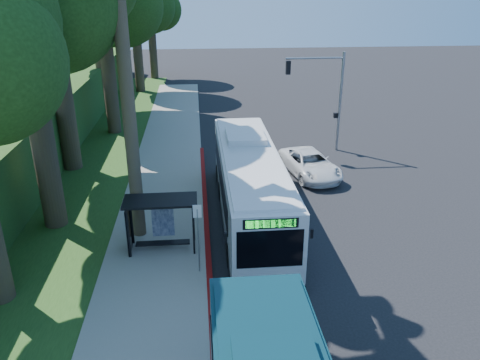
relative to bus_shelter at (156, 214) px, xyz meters
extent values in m
plane|color=black|center=(7.26, 2.86, -1.81)|extent=(140.00, 140.00, 0.00)
cube|color=gray|center=(-0.04, 2.86, -1.75)|extent=(4.50, 70.00, 0.12)
cube|color=maroon|center=(2.26, -1.14, -1.74)|extent=(0.25, 30.00, 0.13)
cube|color=#234719|center=(-5.74, 7.86, -1.78)|extent=(8.00, 70.00, 0.06)
cube|color=black|center=(0.26, -0.14, 0.69)|extent=(3.20, 1.50, 0.10)
cube|color=black|center=(-1.19, -0.14, -0.61)|extent=(0.06, 1.30, 2.20)
cube|color=navy|center=(0.26, 0.56, -0.56)|extent=(1.00, 0.12, 1.70)
cube|color=black|center=(0.26, -0.24, -1.36)|extent=(2.40, 0.40, 0.06)
cube|color=black|center=(-1.14, 0.46, -0.61)|extent=(0.08, 0.08, 2.40)
cube|color=black|center=(1.66, 0.46, -0.61)|extent=(0.08, 0.08, 2.40)
cube|color=black|center=(-1.14, -0.74, -0.61)|extent=(0.08, 0.08, 2.40)
cube|color=black|center=(1.66, -0.74, -0.61)|extent=(0.08, 0.08, 2.40)
cylinder|color=gray|center=(1.86, -2.14, -0.31)|extent=(0.06, 0.06, 3.00)
cube|color=white|center=(1.86, -2.14, 1.09)|extent=(0.35, 0.04, 0.55)
cylinder|color=gray|center=(12.06, 12.86, 1.69)|extent=(0.20, 0.20, 7.00)
cylinder|color=gray|center=(10.06, 12.86, 4.79)|extent=(4.00, 0.14, 0.14)
cube|color=black|center=(8.26, 12.86, 4.19)|extent=(0.30, 0.30, 0.90)
cube|color=black|center=(11.81, 12.86, 0.79)|extent=(0.25, 0.25, 0.35)
cylinder|color=#4C3F2D|center=(-0.94, 1.36, 4.69)|extent=(0.60, 0.60, 13.00)
cylinder|color=#382B1E|center=(-5.24, 2.86, 3.44)|extent=(1.10, 1.10, 10.50)
sphere|color=#19360E|center=(-3.64, 1.66, 8.69)|extent=(5.60, 5.60, 5.60)
cylinder|color=#382B1E|center=(-6.24, 10.86, 4.14)|extent=(1.18, 1.18, 11.90)
cylinder|color=#382B1E|center=(-4.74, 18.86, 3.09)|extent=(1.06, 1.06, 9.80)
sphere|color=#19360E|center=(-3.06, 17.60, 7.99)|extent=(5.88, 5.88, 5.88)
sphere|color=#19360E|center=(-6.21, 20.33, 8.27)|extent=(5.46, 5.46, 5.46)
cylinder|color=#382B1E|center=(-6.74, 26.86, 3.79)|extent=(1.14, 1.14, 11.20)
cylinder|color=#382B1E|center=(-4.24, 34.86, 2.74)|extent=(1.02, 1.02, 9.10)
sphere|color=#19360E|center=(-2.64, 33.66, 7.29)|extent=(5.60, 5.60, 5.60)
sphere|color=#19360E|center=(-5.64, 36.26, 7.55)|extent=(5.20, 5.20, 5.20)
cylinder|color=#382B1E|center=(-3.24, 42.86, 2.39)|extent=(0.98, 0.98, 8.40)
sphere|color=#19360E|center=(-3.24, 42.86, 7.55)|extent=(7.00, 7.00, 7.00)
sphere|color=#19360E|center=(-1.84, 41.81, 6.59)|extent=(4.90, 4.90, 4.90)
sphere|color=#19360E|center=(-4.47, 44.08, 6.83)|extent=(4.55, 4.55, 4.55)
cube|color=silver|center=(4.48, 2.52, 0.16)|extent=(2.83, 13.27, 3.15)
cube|color=black|center=(4.48, 2.52, -1.47)|extent=(2.86, 13.34, 0.39)
cube|color=black|center=(4.49, 3.08, 0.46)|extent=(2.90, 10.35, 1.22)
cube|color=black|center=(4.48, -4.06, 0.41)|extent=(2.48, 0.14, 1.55)
cube|color=black|center=(4.49, 9.10, 0.52)|extent=(2.26, 0.13, 1.11)
cube|color=#19E533|center=(4.48, -4.07, 1.46)|extent=(1.83, 0.11, 0.31)
cube|color=silver|center=(4.48, 2.52, 1.79)|extent=(2.61, 12.61, 0.13)
cube|color=silver|center=(4.49, 4.73, 1.98)|extent=(1.98, 2.77, 0.39)
cylinder|color=black|center=(3.20, -1.72, -1.25)|extent=(0.33, 1.11, 1.11)
cylinder|color=black|center=(5.76, -1.73, -1.25)|extent=(0.33, 1.11, 1.11)
cylinder|color=black|center=(3.21, 7.57, -1.25)|extent=(0.33, 1.11, 1.11)
cylinder|color=black|center=(5.77, 7.56, -1.25)|extent=(0.33, 1.11, 1.11)
cube|color=black|center=(3.50, -7.46, 0.39)|extent=(2.13, 0.13, 1.04)
imported|color=silver|center=(8.97, 8.21, -1.05)|extent=(3.52, 5.85, 1.52)
camera|label=1|loc=(1.98, -18.77, 9.35)|focal=35.00mm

